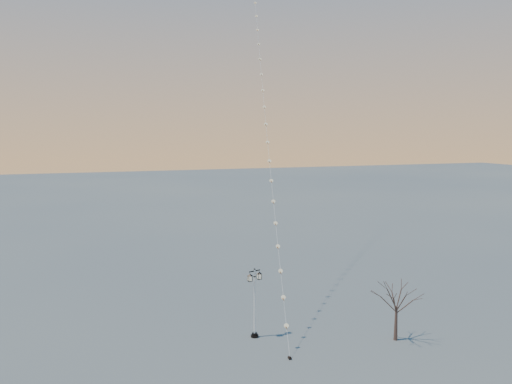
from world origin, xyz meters
name	(u,v)px	position (x,y,z in m)	size (l,w,h in m)	color
ground	(311,354)	(0.00, 0.00, 0.00)	(300.00, 300.00, 0.00)	#585C59
street_lamp	(255,299)	(-2.22, 3.61, 2.46)	(1.09, 0.62, 4.45)	black
bare_tree	(397,297)	(5.87, 0.15, 2.75)	(2.39, 2.39, 3.96)	#422D25
kite_train	(261,55)	(3.92, 18.84, 19.71)	(11.43, 38.80, 39.65)	black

